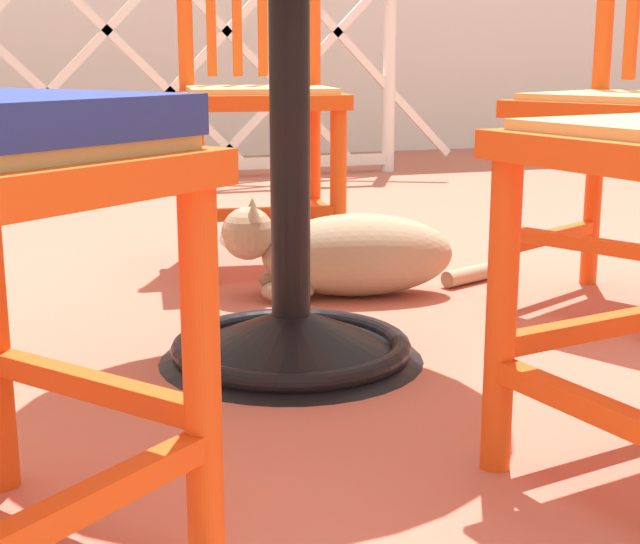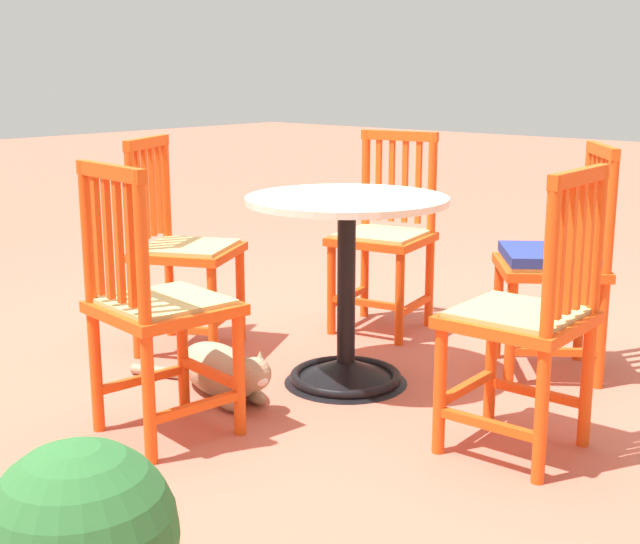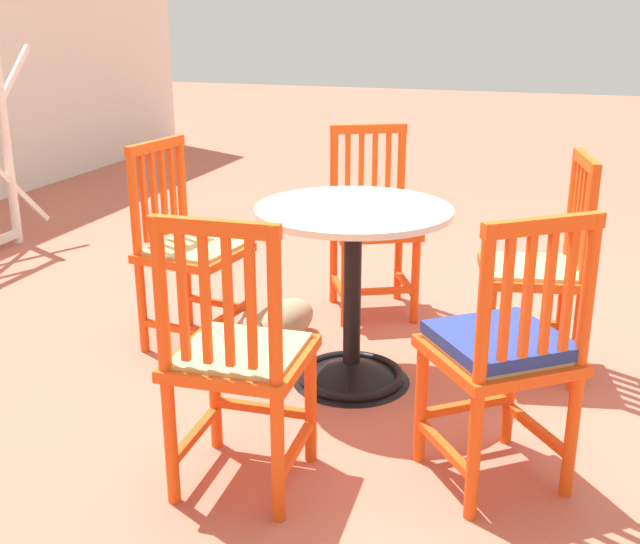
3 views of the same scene
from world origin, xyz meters
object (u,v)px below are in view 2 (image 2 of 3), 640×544
cafe_table (346,312)px  orange_chair_at_corner (526,321)px  orange_chair_by_planter (556,264)px  orange_chair_facing_out (182,251)px  orange_chair_tucked_in (157,309)px  orange_chair_near_fence (385,238)px  tabby_cat (223,373)px

cafe_table → orange_chair_at_corner: (-0.82, 0.12, 0.15)m
orange_chair_by_planter → orange_chair_facing_out: size_ratio=1.00×
orange_chair_tucked_in → orange_chair_near_fence: bearing=-82.6°
orange_chair_at_corner → cafe_table: bearing=-8.6°
orange_chair_facing_out → tabby_cat: 0.72m
orange_chair_tucked_in → orange_chair_facing_out: bearing=-45.2°
orange_chair_at_corner → orange_chair_by_planter: 0.81m
cafe_table → orange_chair_facing_out: 0.83m
orange_chair_tucked_in → orange_chair_by_planter: 1.58m
tabby_cat → orange_chair_at_corner: bearing=-164.5°
orange_chair_tucked_in → orange_chair_near_fence: (0.19, -1.48, 0.00)m
cafe_table → orange_chair_near_fence: bearing=-63.9°
orange_chair_tucked_in → orange_chair_at_corner: bearing=-145.4°
orange_chair_tucked_in → cafe_table: bearing=-100.4°
orange_chair_at_corner → orange_chair_by_planter: bearing=-69.8°
orange_chair_tucked_in → orange_chair_at_corner: 1.17m
orange_chair_tucked_in → orange_chair_facing_out: 0.93m
tabby_cat → orange_chair_tucked_in: bearing=104.7°
orange_chair_tucked_in → orange_chair_at_corner: same height
orange_chair_at_corner → orange_chair_by_planter: size_ratio=1.00×
orange_chair_at_corner → orange_chair_near_fence: bearing=-35.0°
cafe_table → orange_chair_tucked_in: orange_chair_tucked_in is taller
cafe_table → tabby_cat: size_ratio=1.02×
orange_chair_by_planter → orange_chair_near_fence: bearing=-3.5°
orange_chair_by_planter → orange_chair_facing_out: 1.55m
orange_chair_facing_out → orange_chair_tucked_in: bearing=134.8°
orange_chair_by_planter → orange_chair_near_fence: same height
orange_chair_facing_out → orange_chair_at_corner: bearing=-179.9°
orange_chair_near_fence → tabby_cat: 1.16m
orange_chair_by_planter → tabby_cat: size_ratio=1.22×
orange_chair_by_planter → tabby_cat: bearing=53.2°
orange_chair_at_corner → orange_chair_near_fence: size_ratio=1.00×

